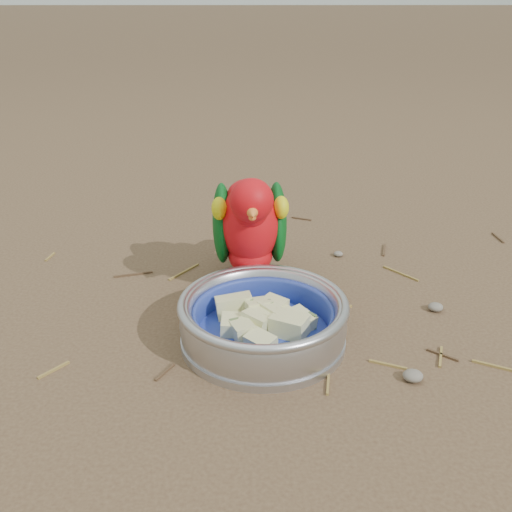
{
  "coord_description": "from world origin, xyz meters",
  "views": [
    {
      "loc": [
        -0.03,
        -0.66,
        0.4
      ],
      "look_at": [
        -0.02,
        0.05,
        0.08
      ],
      "focal_mm": 40.0,
      "sensor_mm": 36.0,
      "label": 1
    }
  ],
  "objects": [
    {
      "name": "ground_debris",
      "position": [
        -0.0,
        0.0,
        0.0
      ],
      "size": [
        0.9,
        0.8,
        0.01
      ],
      "primitive_type": null,
      "color": "olive",
      "rests_on": "ground"
    },
    {
      "name": "ground",
      "position": [
        0.0,
        0.0,
        0.0
      ],
      "size": [
        60.0,
        60.0,
        0.0
      ],
      "primitive_type": "plane",
      "color": "brown"
    },
    {
      "name": "fruit_wedges",
      "position": [
        -0.01,
        -0.04,
        0.03
      ],
      "size": [
        0.13,
        0.13,
        0.03
      ],
      "primitive_type": null,
      "color": "beige",
      "rests_on": "food_bowl"
    },
    {
      "name": "lory_parrot",
      "position": [
        -0.03,
        0.1,
        0.09
      ],
      "size": [
        0.12,
        0.23,
        0.18
      ],
      "primitive_type": null,
      "rotation": [
        0.0,
        0.0,
        -3.1
      ],
      "color": "red",
      "rests_on": "ground"
    },
    {
      "name": "bowl_wall",
      "position": [
        -0.01,
        -0.04,
        0.04
      ],
      "size": [
        0.21,
        0.21,
        0.04
      ],
      "primitive_type": null,
      "color": "#B2B2BA",
      "rests_on": "food_bowl"
    },
    {
      "name": "food_bowl",
      "position": [
        -0.01,
        -0.04,
        0.01
      ],
      "size": [
        0.21,
        0.21,
        0.02
      ],
      "primitive_type": "cylinder",
      "color": "#B2B2BA",
      "rests_on": "ground"
    }
  ]
}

